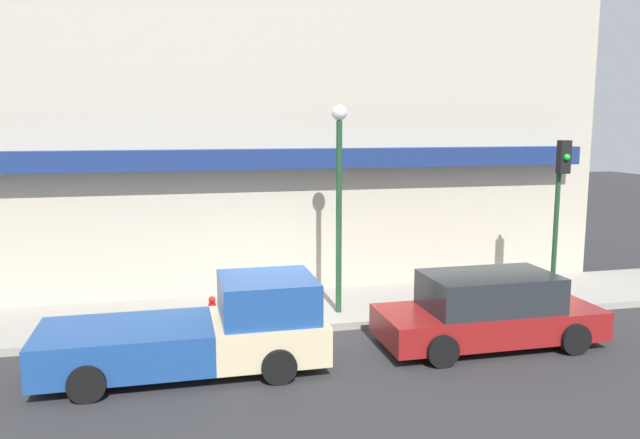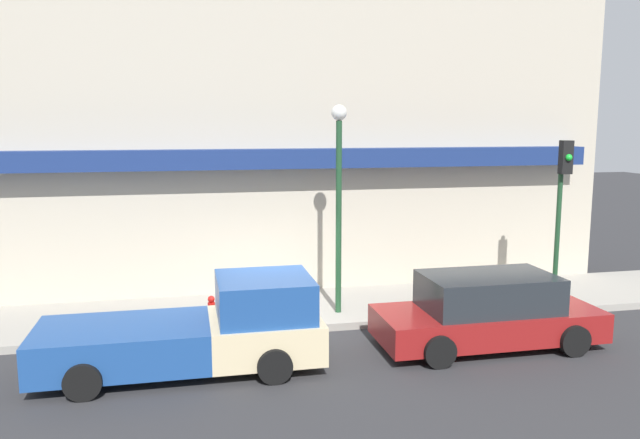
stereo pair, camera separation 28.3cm
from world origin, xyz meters
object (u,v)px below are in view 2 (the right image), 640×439
Objects in this scene: fire_hydrant at (212,311)px; traffic_light at (562,194)px; street_lamp at (339,183)px; parked_car at (487,312)px; pickup_truck at (201,331)px.

traffic_light is (8.43, -0.17, 2.44)m from fire_hydrant.
fire_hydrant is 0.14× the size of street_lamp.
fire_hydrant is 0.17× the size of traffic_light.
traffic_light reaches higher than parked_car.
fire_hydrant is (-5.62, 2.03, -0.23)m from parked_car.
parked_car is 0.95× the size of street_lamp.
street_lamp reaches higher than pickup_truck.
pickup_truck is 1.30× the size of traffic_light.
street_lamp is (3.01, 0.42, 2.77)m from fire_hydrant.
pickup_truck is 7.64× the size of fire_hydrant.
fire_hydrant is 4.11m from street_lamp.
fire_hydrant is at bearing 178.84° from traffic_light.
pickup_truck is 1.08× the size of street_lamp.
parked_car is 4.39m from street_lamp.
parked_car is 4.03m from traffic_light.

